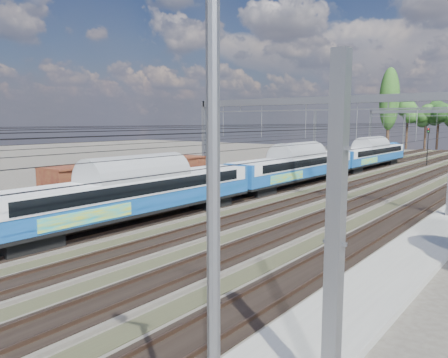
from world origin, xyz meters
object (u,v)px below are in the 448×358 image
Objects in this scene: emu_train at (295,162)px; lamp_post at (208,243)px; freight_boxcar at (133,181)px; signal_near at (428,142)px.

emu_train is 40.56m from lamp_post.
lamp_post is at bearing -62.95° from emu_train.
freight_boxcar is (-4.50, -18.08, -0.43)m from emu_train.
signal_near is (5.62, 31.32, 1.06)m from emu_train.
freight_boxcar is at bearing -101.54° from signal_near.
lamp_post is (18.41, -36.05, 2.57)m from emu_train.
emu_train is at bearing 98.46° from lamp_post.
lamp_post is at bearing -38.11° from freight_boxcar.
lamp_post reaches higher than freight_boxcar.
lamp_post is (12.79, -67.37, 1.51)m from signal_near.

